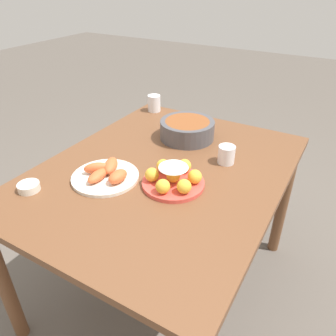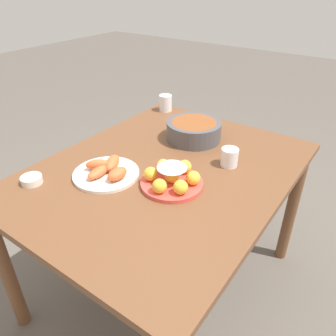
{
  "view_description": "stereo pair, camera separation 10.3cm",
  "coord_description": "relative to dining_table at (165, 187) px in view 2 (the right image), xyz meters",
  "views": [
    {
      "loc": [
        -1.01,
        -0.61,
        1.46
      ],
      "look_at": [
        -0.04,
        -0.05,
        0.77
      ],
      "focal_mm": 35.0,
      "sensor_mm": 36.0,
      "label": 1
    },
    {
      "loc": [
        -0.95,
        -0.7,
        1.46
      ],
      "look_at": [
        -0.04,
        -0.05,
        0.77
      ],
      "focal_mm": 35.0,
      "sensor_mm": 36.0,
      "label": 2
    }
  ],
  "objects": [
    {
      "name": "cup_far",
      "position": [
        0.54,
        0.38,
        0.14
      ],
      "size": [
        0.07,
        0.07,
        0.09
      ],
      "color": "white",
      "rests_on": "dining_table"
    },
    {
      "name": "ground_plane",
      "position": [
        0.0,
        0.0,
        -0.64
      ],
      "size": [
        12.0,
        12.0,
        0.0
      ],
      "primitive_type": "plane",
      "color": "#5B544C"
    },
    {
      "name": "cup_near",
      "position": [
        0.18,
        -0.21,
        0.14
      ],
      "size": [
        0.07,
        0.07,
        0.08
      ],
      "color": "white",
      "rests_on": "dining_table"
    },
    {
      "name": "cake_plate",
      "position": [
        -0.09,
        -0.1,
        0.13
      ],
      "size": [
        0.24,
        0.24,
        0.09
      ],
      "color": "#E04C42",
      "rests_on": "dining_table"
    },
    {
      "name": "sauce_bowl",
      "position": [
        -0.39,
        0.36,
        0.11
      ],
      "size": [
        0.08,
        0.08,
        0.03
      ],
      "color": "silver",
      "rests_on": "dining_table"
    },
    {
      "name": "serving_bowl",
      "position": [
        0.31,
        0.05,
        0.15
      ],
      "size": [
        0.27,
        0.27,
        0.09
      ],
      "color": "#4C4C51",
      "rests_on": "dining_table"
    },
    {
      "name": "dining_table",
      "position": [
        0.0,
        0.0,
        0.0
      ],
      "size": [
        1.23,
        0.96,
        0.73
      ],
      "color": "brown",
      "rests_on": "ground_plane"
    },
    {
      "name": "seafood_platter",
      "position": [
        -0.18,
        0.16,
        0.12
      ],
      "size": [
        0.27,
        0.27,
        0.06
      ],
      "color": "silver",
      "rests_on": "dining_table"
    }
  ]
}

